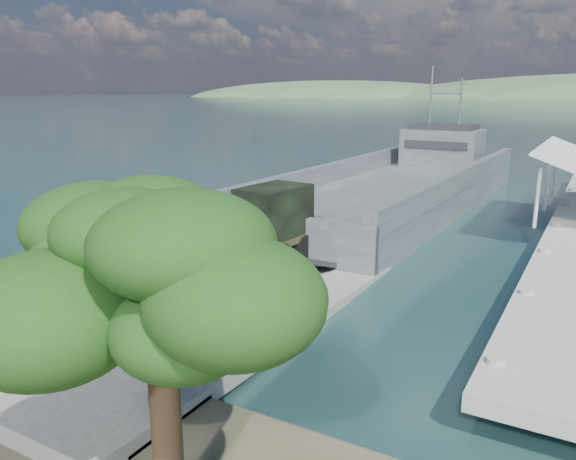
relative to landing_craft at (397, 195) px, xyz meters
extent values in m
plane|color=#1A3E40|center=(-0.51, -21.87, -0.91)|extent=(1400.00, 1400.00, 0.00)
cube|color=slate|center=(-0.51, -22.87, -0.66)|extent=(10.00, 18.00, 0.50)
cube|color=#40454B|center=(0.01, 0.25, -0.43)|extent=(10.26, 32.02, 2.65)
cube|color=#40454B|center=(-4.45, 0.35, 1.53)|extent=(1.36, 31.81, 1.38)
cube|color=#40454B|center=(4.46, 0.15, 1.53)|extent=(1.36, 31.81, 1.38)
cube|color=#40454B|center=(-0.35, -15.55, 0.15)|extent=(9.55, 0.64, 2.76)
cube|color=#40454B|center=(0.25, 10.85, 2.48)|extent=(6.46, 4.38, 3.18)
cube|color=#26272A|center=(0.25, 10.85, 4.28)|extent=(5.38, 3.51, 0.42)
cylinder|color=#97999D|center=(-1.02, 10.88, 6.72)|extent=(0.17, 0.17, 5.30)
cylinder|color=#97999D|center=(1.52, 10.82, 6.19)|extent=(0.17, 0.17, 4.24)
cylinder|color=black|center=(-1.79, -20.55, 0.18)|extent=(0.54, 1.22, 1.18)
cylinder|color=black|center=(0.29, -20.78, 0.18)|extent=(0.54, 1.22, 1.18)
cylinder|color=black|center=(-1.44, -17.47, 0.18)|extent=(0.54, 1.22, 1.18)
cylinder|color=black|center=(0.64, -17.71, 0.18)|extent=(0.54, 1.22, 1.18)
cylinder|color=black|center=(-1.24, -15.67, 0.18)|extent=(0.54, 1.22, 1.18)
cylinder|color=black|center=(0.84, -15.90, 0.18)|extent=(0.54, 1.22, 1.18)
cube|color=black|center=(-0.46, -18.13, 0.32)|extent=(2.77, 7.09, 0.23)
cube|color=black|center=(-0.74, -20.57, 1.27)|extent=(2.46, 2.06, 1.82)
cube|color=black|center=(-0.86, -21.66, 0.82)|extent=(2.17, 1.05, 0.91)
cube|color=black|center=(-0.32, -16.87, 0.64)|extent=(2.73, 4.41, 0.32)
cube|color=black|center=(-0.30, -16.69, 1.95)|extent=(2.56, 3.68, 2.27)
cube|color=#26272A|center=(-0.91, -22.11, 0.27)|extent=(2.28, 0.48, 0.27)
imported|color=black|center=(-2.95, -22.36, 0.59)|extent=(0.77, 0.54, 2.01)
cylinder|color=black|center=(6.48, -31.72, 1.71)|extent=(0.56, 0.56, 5.43)
ellipsoid|color=#1A3F11|center=(6.48, -31.72, 4.34)|extent=(5.25, 4.87, 2.25)
ellipsoid|color=#1A3F11|center=(3.30, -28.91, 4.34)|extent=(2.62, 2.62, 1.50)
camera|label=1|loc=(12.82, -38.42, 7.40)|focal=35.00mm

